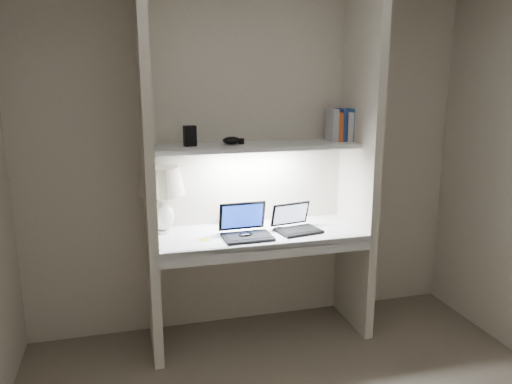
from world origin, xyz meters
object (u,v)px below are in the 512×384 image
object	(u,v)px
book_row	(343,125)
laptop_main	(246,229)
table_lamp	(162,189)
speaker	(229,216)
laptop_netbook	(296,225)

from	to	relation	value
book_row	laptop_main	bearing A→B (deg)	-166.48
table_lamp	laptop_main	distance (m)	0.63
laptop_main	speaker	xyz separation A→B (m)	(-0.05, 0.29, 0.01)
table_lamp	speaker	distance (m)	0.54
laptop_main	table_lamp	bearing A→B (deg)	155.45
laptop_main	laptop_netbook	bearing A→B (deg)	3.22
laptop_main	laptop_netbook	distance (m)	0.37
table_lamp	book_row	xyz separation A→B (m)	(1.29, -0.04, 0.39)
laptop_netbook	laptop_main	bearing A→B (deg)	174.20
laptop_main	speaker	size ratio (longest dim) A/B	2.64
table_lamp	book_row	size ratio (longest dim) A/B	1.99
table_lamp	book_row	bearing A→B (deg)	-1.63
laptop_main	laptop_netbook	size ratio (longest dim) A/B	1.00
speaker	book_row	size ratio (longest dim) A/B	0.54
table_lamp	laptop_netbook	distance (m)	0.95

